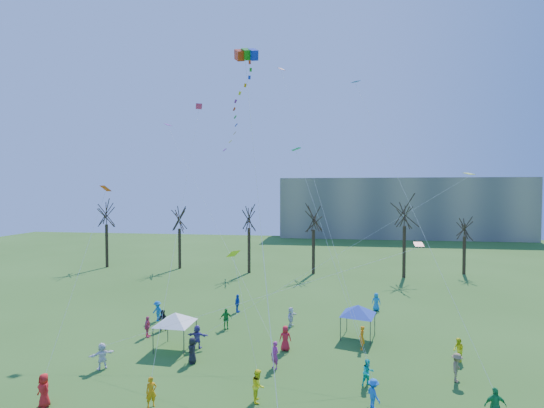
# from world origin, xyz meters

# --- Properties ---
(distant_building) EXTENTS (60.00, 14.00, 15.00)m
(distant_building) POSITION_xyz_m (22.00, 82.00, 7.50)
(distant_building) COLOR gray
(distant_building) RESTS_ON ground
(bare_tree_row) EXTENTS (71.13, 8.68, 10.98)m
(bare_tree_row) POSITION_xyz_m (2.27, 35.66, 7.27)
(bare_tree_row) COLOR black
(bare_tree_row) RESTS_ON ground
(big_box_kite) EXTENTS (2.97, 7.17, 22.91)m
(big_box_kite) POSITION_xyz_m (-2.50, 6.84, 17.51)
(big_box_kite) COLOR red
(big_box_kite) RESTS_ON ground
(canopy_tent_white) EXTENTS (3.64, 3.64, 2.73)m
(canopy_tent_white) POSITION_xyz_m (-7.93, 8.12, 2.32)
(canopy_tent_white) COLOR #3F3F44
(canopy_tent_white) RESTS_ON ground
(canopy_tent_blue) EXTENTS (3.42, 3.42, 2.66)m
(canopy_tent_blue) POSITION_xyz_m (5.80, 12.18, 2.26)
(canopy_tent_blue) COLOR #3F3F44
(canopy_tent_blue) RESTS_ON ground
(festival_crowd) EXTENTS (25.32, 20.40, 1.83)m
(festival_crowd) POSITION_xyz_m (-1.65, 8.10, 0.87)
(festival_crowd) COLOR red
(festival_crowd) RESTS_ON ground
(small_kites_aloft) EXTENTS (27.36, 16.95, 31.68)m
(small_kites_aloft) POSITION_xyz_m (-0.58, 10.46, 13.81)
(small_kites_aloft) COLOR #FF3C0D
(small_kites_aloft) RESTS_ON ground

